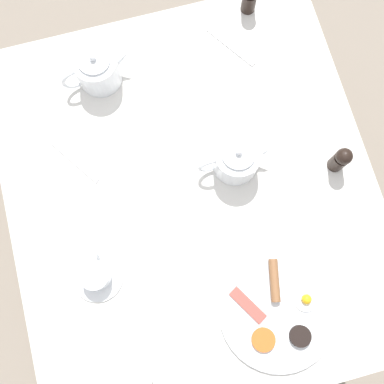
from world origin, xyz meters
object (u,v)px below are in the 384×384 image
Objects in this scene: breakfast_plate at (278,311)px; teapot_far at (236,159)px; water_glass_tall at (134,384)px; pepper_grinder at (341,159)px; teapot_near at (97,70)px; teacup_with_saucer_left at (96,275)px; fork_by_plate at (230,47)px; knife_by_plate at (73,160)px.

teapot_far is (0.00, 0.42, 0.05)m from breakfast_plate.
water_glass_tall is 1.40× the size of pepper_grinder.
breakfast_plate is 1.44× the size of teapot_near.
breakfast_plate is at bearing -89.50° from teapot_far.
teapot_far is at bearing 89.89° from breakfast_plate.
teapot_far is 2.05× the size of pepper_grinder.
teacup_with_saucer_left is at bearing 98.38° from water_glass_tall.
breakfast_plate is at bearing -25.94° from teacup_with_saucer_left.
teacup_with_saucer_left is 1.31× the size of pepper_grinder.
breakfast_plate is 0.78m from fork_by_plate.
water_glass_tall is at bearing -170.46° from breakfast_plate.
pepper_grinder is 0.66× the size of fork_by_plate.
water_glass_tall is at bearing -86.24° from knife_by_plate.
teapot_near is at bearing 76.78° from teacup_with_saucer_left.
knife_by_plate is at bearing 163.96° from teapot_far.
teapot_near is 0.58m from teacup_with_saucer_left.
teapot_far reaches higher than breakfast_plate.
knife_by_plate is (-0.72, 0.21, -0.05)m from pepper_grinder.
teacup_with_saucer_left is 0.87× the size of fork_by_plate.
breakfast_plate reaches higher than fork_by_plate.
teapot_near reaches higher than teacup_with_saucer_left.
water_glass_tall is 0.79m from pepper_grinder.
fork_by_plate is 0.58m from knife_by_plate.
fork_by_plate is (-0.18, 0.43, -0.05)m from pepper_grinder.
teapot_far reaches higher than knife_by_plate.
breakfast_plate is at bearing -128.86° from pepper_grinder.
fork_by_plate is at bearing 113.08° from pepper_grinder.
pepper_grinder reaches higher than teacup_with_saucer_left.
teapot_near reaches higher than knife_by_plate.
teacup_with_saucer_left is 0.94× the size of water_glass_tall.
knife_by_plate is (-0.13, -0.23, -0.05)m from teapot_near.
breakfast_plate is 0.42m from teapot_far.
breakfast_plate is 0.84m from teapot_near.
breakfast_plate is 1.87× the size of knife_by_plate.
breakfast_plate is 0.70m from knife_by_plate.
fork_by_plate is at bearing 83.19° from breakfast_plate.
fork_by_plate is (0.09, 0.78, -0.01)m from breakfast_plate.
fork_by_plate is at bearing 76.22° from teapot_far.
water_glass_tall reaches higher than pepper_grinder.
water_glass_tall reaches higher than knife_by_plate.
teapot_near is 0.27m from knife_by_plate.
water_glass_tall is 0.93× the size of fork_by_plate.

